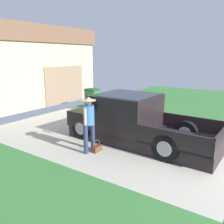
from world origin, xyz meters
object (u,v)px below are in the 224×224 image
at_px(handbag, 97,148).
at_px(person_with_hat, 89,120).
at_px(pickup_truck, 130,121).
at_px(house_with_garage, 15,65).
at_px(wheeled_trash_bin, 92,98).

bearing_deg(handbag, person_with_hat, 118.61).
bearing_deg(pickup_truck, house_with_garage, 79.08).
distance_m(person_with_hat, handbag, 0.94).
distance_m(house_with_garage, wheeled_trash_bin, 5.57).
height_order(pickup_truck, handbag, pickup_truck).
bearing_deg(house_with_garage, handbag, -111.11).
bearing_deg(wheeled_trash_bin, handbag, -140.02).
xyz_separation_m(person_with_hat, house_with_garage, (3.66, 9.00, 1.28)).
xyz_separation_m(pickup_truck, person_with_hat, (-1.55, 0.55, 0.30)).
bearing_deg(handbag, pickup_truck, -13.78).
relative_size(pickup_truck, wheeled_trash_bin, 4.68).
relative_size(pickup_truck, person_with_hat, 2.97).
height_order(person_with_hat, wheeled_trash_bin, person_with_hat).
height_order(pickup_truck, person_with_hat, person_with_hat).
distance_m(pickup_truck, person_with_hat, 1.68).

